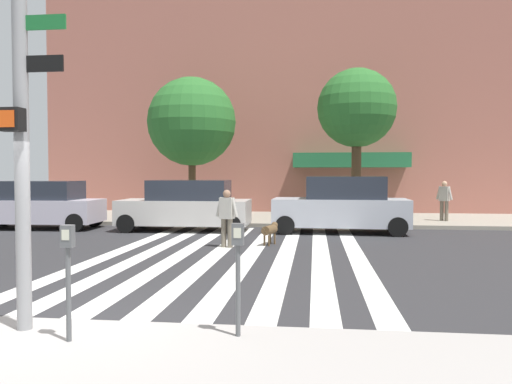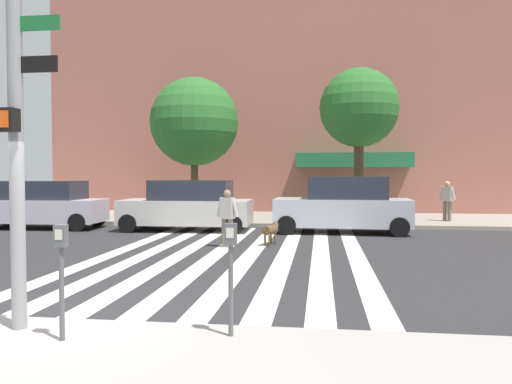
# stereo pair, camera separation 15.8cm
# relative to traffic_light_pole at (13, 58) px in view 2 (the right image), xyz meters

# --- Properties ---
(ground_plane) EXTENTS (160.00, 160.00, 0.00)m
(ground_plane) POSITION_rel_traffic_light_pole_xyz_m (0.19, 6.98, -3.52)
(ground_plane) COLOR #2B2B2D
(sidewalk_far) EXTENTS (80.00, 6.00, 0.15)m
(sidewalk_far) POSITION_rel_traffic_light_pole_xyz_m (0.19, 16.44, -3.45)
(sidewalk_far) COLOR gray
(sidewalk_far) RESTS_ON ground_plane
(crosswalk_stripes) EXTENTS (6.75, 12.31, 0.01)m
(crosswalk_stripes) POSITION_rel_traffic_light_pole_xyz_m (1.52, 6.98, -3.52)
(crosswalk_stripes) COLOR silver
(crosswalk_stripes) RESTS_ON ground_plane
(apartment_block) EXTENTS (37.01, 17.85, 25.97)m
(apartment_block) POSITION_rel_traffic_light_pole_xyz_m (7.85, 27.66, 9.46)
(apartment_block) COLOR #A56052
(apartment_block) RESTS_ON ground_plane
(traffic_light_pole) EXTENTS (0.74, 0.46, 5.80)m
(traffic_light_pole) POSITION_rel_traffic_light_pole_xyz_m (0.00, 0.00, 0.00)
(traffic_light_pole) COLOR gray
(traffic_light_pole) RESTS_ON sidewalk_near
(parking_meter_curbside) EXTENTS (0.14, 0.11, 1.36)m
(parking_meter_curbside) POSITION_rel_traffic_light_pole_xyz_m (0.77, -0.31, -2.49)
(parking_meter_curbside) COLOR #515456
(parking_meter_curbside) RESTS_ON sidewalk_near
(parking_meter_second_along) EXTENTS (0.14, 0.11, 1.36)m
(parking_meter_second_along) POSITION_rel_traffic_light_pole_xyz_m (2.70, 0.11, -2.49)
(parking_meter_second_along) COLOR #515456
(parking_meter_second_along) RESTS_ON sidewalk_near
(parked_car_near_curb) EXTENTS (4.79, 2.12, 1.82)m
(parked_car_near_curb) POSITION_rel_traffic_light_pole_xyz_m (-6.86, 12.00, -2.63)
(parked_car_near_curb) COLOR #BBB3C4
(parked_car_near_curb) RESTS_ON ground_plane
(parked_car_behind_first) EXTENTS (4.78, 2.07, 1.86)m
(parked_car_behind_first) POSITION_rel_traffic_light_pole_xyz_m (-1.09, 12.00, -2.61)
(parked_car_behind_first) COLOR beige
(parked_car_behind_first) RESTS_ON ground_plane
(parked_car_third_in_line) EXTENTS (4.75, 2.02, 2.00)m
(parked_car_third_in_line) POSITION_rel_traffic_light_pole_xyz_m (4.55, 12.00, -2.56)
(parked_car_third_in_line) COLOR #AEB1BC
(parked_car_third_in_line) RESTS_ON ground_plane
(street_tree_nearest) EXTENTS (3.85, 3.85, 6.13)m
(street_tree_nearest) POSITION_rel_traffic_light_pole_xyz_m (-1.73, 15.44, 0.82)
(street_tree_nearest) COLOR #4C3823
(street_tree_nearest) RESTS_ON sidewalk_far
(street_tree_middle) EXTENTS (3.22, 3.22, 6.25)m
(street_tree_middle) POSITION_rel_traffic_light_pole_xyz_m (5.30, 14.97, 1.22)
(street_tree_middle) COLOR #4C3823
(street_tree_middle) RESTS_ON sidewalk_far
(pedestrian_dog_walker) EXTENTS (0.70, 0.34, 1.64)m
(pedestrian_dog_walker) POSITION_rel_traffic_light_pole_xyz_m (1.13, 8.10, -2.59)
(pedestrian_dog_walker) COLOR #6B6051
(pedestrian_dog_walker) RESTS_ON ground_plane
(dog_on_leash) EXTENTS (0.46, 1.04, 0.65)m
(dog_on_leash) POSITION_rel_traffic_light_pole_xyz_m (2.31, 8.77, -3.08)
(dog_on_leash) COLOR brown
(dog_on_leash) RESTS_ON ground_plane
(pedestrian_bystander) EXTENTS (0.61, 0.50, 1.64)m
(pedestrian_bystander) POSITION_rel_traffic_light_pole_xyz_m (8.91, 15.42, -2.44)
(pedestrian_bystander) COLOR #6B6051
(pedestrian_bystander) RESTS_ON sidewalk_far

